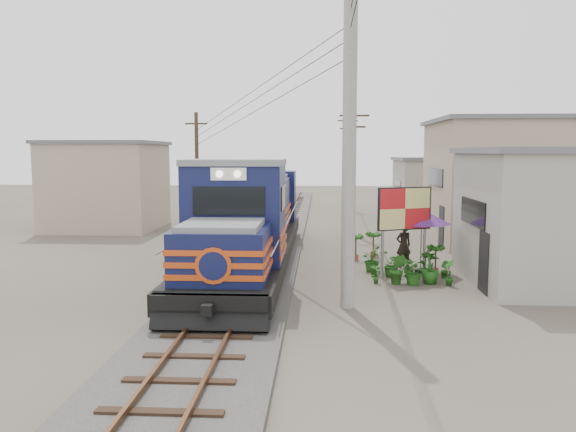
# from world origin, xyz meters

# --- Properties ---
(ground) EXTENTS (120.00, 120.00, 0.00)m
(ground) POSITION_xyz_m (0.00, 0.00, 0.00)
(ground) COLOR #473F35
(ground) RESTS_ON ground
(ballast) EXTENTS (3.60, 70.00, 0.16)m
(ballast) POSITION_xyz_m (0.00, 10.00, 0.08)
(ballast) COLOR #595651
(ballast) RESTS_ON ground
(track) EXTENTS (1.15, 70.00, 0.12)m
(track) POSITION_xyz_m (0.00, 10.00, 0.26)
(track) COLOR #51331E
(track) RESTS_ON ground
(locomotive) EXTENTS (3.10, 16.88, 4.18)m
(locomotive) POSITION_xyz_m (0.00, 4.86, 1.81)
(locomotive) COLOR black
(locomotive) RESTS_ON ground
(utility_pole_main) EXTENTS (0.40, 0.40, 10.00)m
(utility_pole_main) POSITION_xyz_m (3.50, -0.50, 5.00)
(utility_pole_main) COLOR #9E9B93
(utility_pole_main) RESTS_ON ground
(wooden_pole_mid) EXTENTS (1.60, 0.24, 7.00)m
(wooden_pole_mid) POSITION_xyz_m (4.50, 14.00, 3.68)
(wooden_pole_mid) COLOR #4C3826
(wooden_pole_mid) RESTS_ON ground
(wooden_pole_far) EXTENTS (1.60, 0.24, 7.50)m
(wooden_pole_far) POSITION_xyz_m (4.80, 28.00, 3.93)
(wooden_pole_far) COLOR #4C3826
(wooden_pole_far) RESTS_ON ground
(wooden_pole_left) EXTENTS (1.60, 0.24, 7.00)m
(wooden_pole_left) POSITION_xyz_m (-5.00, 18.00, 3.68)
(wooden_pole_left) COLOR #4C3826
(wooden_pole_left) RESTS_ON ground
(power_lines) EXTENTS (9.65, 19.00, 3.30)m
(power_lines) POSITION_xyz_m (-0.14, 8.49, 7.56)
(power_lines) COLOR black
(power_lines) RESTS_ON ground
(shophouse_mid) EXTENTS (8.40, 7.35, 6.20)m
(shophouse_mid) POSITION_xyz_m (12.50, 12.00, 3.11)
(shophouse_mid) COLOR tan
(shophouse_mid) RESTS_ON ground
(shophouse_back) EXTENTS (6.30, 6.30, 4.20)m
(shophouse_back) POSITION_xyz_m (11.00, 22.00, 2.11)
(shophouse_back) COLOR #9A978C
(shophouse_back) RESTS_ON ground
(shophouse_left) EXTENTS (6.30, 6.30, 5.20)m
(shophouse_left) POSITION_xyz_m (-10.00, 16.00, 2.61)
(shophouse_left) COLOR tan
(shophouse_left) RESTS_ON ground
(billboard) EXTENTS (2.01, 0.94, 3.30)m
(billboard) POSITION_xyz_m (5.72, 3.61, 2.43)
(billboard) COLOR #99999E
(billboard) RESTS_ON ground
(market_umbrella) EXTENTS (2.58, 2.58, 2.41)m
(market_umbrella) POSITION_xyz_m (6.51, 4.54, 2.12)
(market_umbrella) COLOR black
(market_umbrella) RESTS_ON ground
(vendor) EXTENTS (0.74, 0.60, 1.75)m
(vendor) POSITION_xyz_m (5.99, 5.45, 0.87)
(vendor) COLOR black
(vendor) RESTS_ON ground
(plant_nursery) EXTENTS (3.06, 3.10, 1.14)m
(plant_nursery) POSITION_xyz_m (5.68, 3.29, 0.48)
(plant_nursery) COLOR #205618
(plant_nursery) RESTS_ON ground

